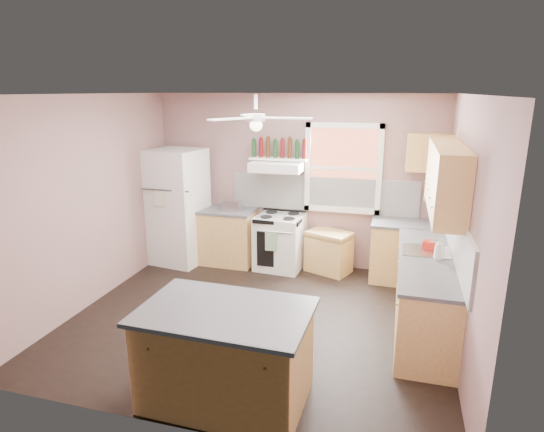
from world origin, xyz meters
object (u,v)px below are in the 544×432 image
(toaster, at_px, (232,205))
(stove, at_px, (280,242))
(refrigerator, at_px, (178,207))
(island, at_px, (226,357))
(cart, at_px, (329,252))

(toaster, distance_m, stove, 0.95)
(toaster, relative_size, stove, 0.33)
(refrigerator, bearing_deg, island, -48.98)
(refrigerator, height_order, cart, refrigerator)
(toaster, distance_m, cart, 1.68)
(refrigerator, height_order, stove, refrigerator)
(toaster, height_order, island, toaster)
(cart, bearing_deg, toaster, -154.49)
(toaster, xyz_separation_m, cart, (1.54, 0.12, -0.67))
(island, bearing_deg, refrigerator, 124.40)
(refrigerator, xyz_separation_m, cart, (2.43, 0.20, -0.60))
(toaster, bearing_deg, island, -73.12)
(toaster, bearing_deg, refrigerator, -177.44)
(cart, bearing_deg, stove, -155.08)
(island, bearing_deg, stove, 97.39)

